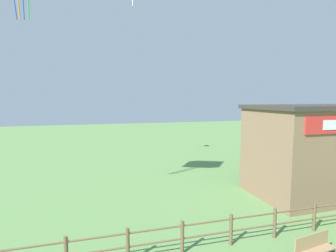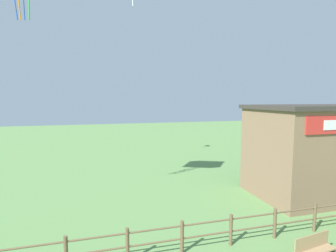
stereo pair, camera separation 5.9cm
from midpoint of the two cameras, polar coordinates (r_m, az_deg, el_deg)
wooden_fence at (r=10.84m, az=3.24°, el=-22.62°), size 20.91×0.14×1.29m
seaside_building at (r=18.83m, az=30.50°, el=-4.45°), size 8.65×5.03×5.54m
park_bench_by_building at (r=11.73m, az=29.36°, el=-22.17°), size 1.78×0.66×0.99m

